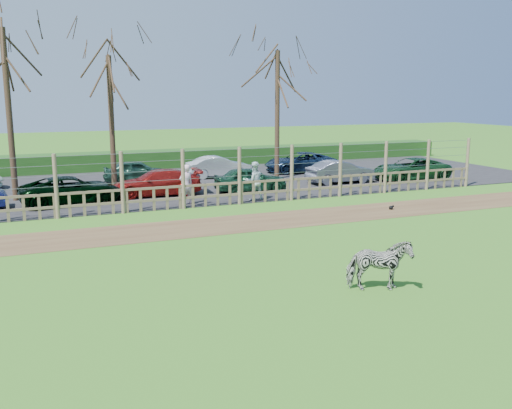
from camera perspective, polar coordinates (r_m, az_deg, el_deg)
name	(u,v)px	position (r m, az deg, el deg)	size (l,w,h in m)	color
ground	(257,259)	(16.67, 0.10, -5.51)	(120.00, 120.00, 0.00)	#559730
dirt_strip	(210,226)	(20.76, -4.66, -2.18)	(34.00, 2.80, 0.01)	brown
asphalt	(151,185)	(30.26, -10.47, 1.91)	(44.00, 13.00, 0.04)	#232326
hedge	(127,161)	(37.01, -12.78, 4.30)	(46.00, 2.00, 1.10)	#1E4716
fence	(183,190)	(23.89, -7.26, 1.48)	(30.16, 0.16, 2.50)	brown
tree_left	(6,73)	(27.27, -23.75, 11.99)	(4.80, 4.80, 7.88)	#3D2B1E
tree_mid	(110,91)	(28.55, -14.39, 10.98)	(4.80, 4.80, 6.83)	#3D2B1E
tree_right	(277,84)	(31.61, 2.16, 11.97)	(4.80, 4.80, 7.35)	#3D2B1E
zebra	(379,265)	(14.25, 12.20, -5.95)	(0.70, 1.53, 1.29)	gray
visitor_a	(186,184)	(24.60, -7.00, 2.00)	(0.63, 0.41, 1.72)	silver
visitor_b	(254,181)	(25.39, -0.19, 2.37)	(0.84, 0.65, 1.72)	silver
crow	(391,208)	(24.26, 13.37, -0.29)	(0.23, 0.17, 0.19)	black
car_2	(72,190)	(25.84, -17.94, 1.38)	(1.99, 4.32, 1.20)	black
car_3	(157,183)	(27.01, -9.87, 2.17)	(1.68, 4.13, 1.20)	maroon
car_4	(250,179)	(27.64, -0.55, 2.53)	(1.42, 3.52, 1.20)	#1A472D
car_5	(340,172)	(30.63, 8.43, 3.26)	(1.27, 3.64, 1.20)	#515565
car_6	(411,169)	(32.53, 15.24, 3.44)	(1.99, 4.32, 1.20)	#184621
car_10	(137,171)	(31.15, -11.82, 3.27)	(1.42, 3.52, 1.20)	#214635
car_11	(219,167)	(32.43, -3.73, 3.79)	(1.27, 3.64, 1.20)	silver
car_12	(300,162)	(34.58, 4.43, 4.23)	(1.99, 4.32, 1.20)	#13243E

